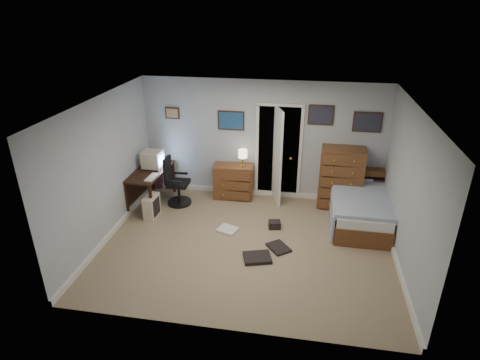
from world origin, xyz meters
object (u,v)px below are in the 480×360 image
at_px(computer_desk, 147,178).
at_px(low_dresser, 233,181).
at_px(bed, 359,206).
at_px(office_chair, 176,186).
at_px(tall_dresser, 341,178).

xyz_separation_m(computer_desk, low_dresser, (1.72, 0.55, -0.20)).
distance_m(computer_desk, bed, 4.28).
bearing_deg(bed, computer_desk, -179.71).
distance_m(computer_desk, low_dresser, 1.82).
bearing_deg(office_chair, low_dresser, 22.61).
distance_m(computer_desk, tall_dresser, 3.97).
bearing_deg(computer_desk, office_chair, 8.28).
bearing_deg(office_chair, bed, -2.50).
bearing_deg(bed, office_chair, 179.31).
bearing_deg(computer_desk, low_dresser, 20.49).
bearing_deg(office_chair, computer_desk, -175.52).
height_order(computer_desk, office_chair, office_chair).
xyz_separation_m(low_dresser, bed, (2.55, -0.58, -0.06)).
height_order(computer_desk, bed, computer_desk).
relative_size(office_chair, low_dresser, 1.23).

